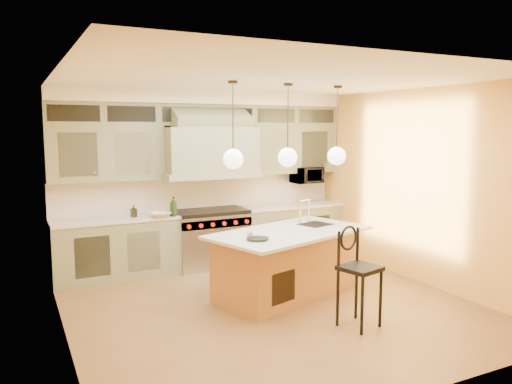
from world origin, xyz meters
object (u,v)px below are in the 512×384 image
kitchen_island (287,262)px  microwave (307,175)px  counter_stool (358,270)px  range (211,238)px

kitchen_island → microwave: size_ratio=4.56×
counter_stool → microwave: (1.35, 3.27, 0.78)m
range → microwave: 2.18m
range → kitchen_island: (0.41, -1.86, -0.01)m
counter_stool → microwave: bearing=52.8°
counter_stool → kitchen_island: bearing=83.9°
kitchen_island → microwave: microwave is taller
range → kitchen_island: 1.91m
kitchen_island → microwave: bearing=34.6°
range → microwave: (1.95, 0.11, 0.96)m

